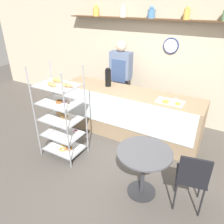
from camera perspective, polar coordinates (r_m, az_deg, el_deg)
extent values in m
plane|color=#4C4742|center=(3.92, -2.62, -12.68)|extent=(14.00, 14.00, 0.00)
cube|color=beige|center=(5.07, 10.33, 13.57)|extent=(10.00, 0.06, 2.70)
cube|color=#4C331E|center=(4.81, 10.53, 22.80)|extent=(3.97, 0.24, 0.02)
cylinder|color=gold|center=(5.41, -4.19, 24.64)|extent=(0.14, 0.14, 0.18)
sphere|color=gold|center=(5.41, -4.24, 25.84)|extent=(0.07, 0.07, 0.07)
cylinder|color=silver|center=(5.07, 2.89, 24.50)|extent=(0.14, 0.14, 0.18)
sphere|color=silver|center=(5.06, 2.93, 25.78)|extent=(0.07, 0.07, 0.07)
cylinder|color=#4C7FB2|center=(4.81, 10.25, 23.91)|extent=(0.15, 0.15, 0.16)
sphere|color=#4C7FB2|center=(4.81, 10.37, 25.19)|extent=(0.08, 0.08, 0.08)
cylinder|color=gold|center=(4.62, 18.91, 22.99)|extent=(0.11, 0.11, 0.18)
sphere|color=gold|center=(4.61, 19.14, 24.36)|extent=(0.06, 0.06, 0.06)
cylinder|color=navy|center=(4.84, 15.15, 16.36)|extent=(0.32, 0.03, 0.32)
cylinder|color=white|center=(4.83, 15.08, 16.33)|extent=(0.27, 0.00, 0.27)
cube|color=#937A5B|center=(4.39, 4.24, -0.46)|extent=(2.83, 0.68, 0.95)
cube|color=silver|center=(4.04, 2.18, -0.29)|extent=(2.71, 0.01, 0.61)
cylinder|color=gray|center=(3.83, -19.62, -0.72)|extent=(0.02, 0.02, 1.64)
cylinder|color=gray|center=(3.38, -11.77, -3.46)|extent=(0.02, 0.02, 1.64)
cylinder|color=gray|center=(4.13, -14.62, 2.07)|extent=(0.02, 0.02, 1.64)
cylinder|color=gray|center=(3.71, -6.86, -0.11)|extent=(0.02, 0.02, 1.64)
cube|color=gray|center=(4.11, -12.30, -9.08)|extent=(0.66, 0.47, 0.01)
cube|color=white|center=(4.11, -12.31, -8.95)|extent=(0.58, 0.42, 0.01)
torus|color=tan|center=(4.02, -12.76, -9.50)|extent=(0.12, 0.12, 0.03)
torus|color=brown|center=(4.02, -11.16, -9.31)|extent=(0.12, 0.12, 0.03)
torus|color=gold|center=(4.14, -12.19, -8.25)|extent=(0.13, 0.13, 0.03)
cube|color=gray|center=(3.95, -12.72, -5.57)|extent=(0.66, 0.47, 0.01)
cube|color=white|center=(3.94, -12.74, -5.42)|extent=(0.58, 0.42, 0.01)
torus|color=#EAB2C1|center=(3.92, -9.49, -4.93)|extent=(0.11, 0.11, 0.03)
torus|color=silver|center=(4.01, -15.82, -4.79)|extent=(0.11, 0.11, 0.04)
torus|color=tan|center=(4.12, -13.29, -3.51)|extent=(0.13, 0.13, 0.03)
cube|color=gray|center=(3.80, -13.18, -1.76)|extent=(0.66, 0.47, 0.01)
cube|color=white|center=(3.79, -13.20, -1.60)|extent=(0.58, 0.42, 0.01)
ellipsoid|color=#B27F47|center=(3.87, -13.38, -0.28)|extent=(0.17, 0.10, 0.07)
ellipsoid|color=#B27F47|center=(3.74, -12.48, -1.11)|extent=(0.18, 0.10, 0.09)
cube|color=gray|center=(3.66, -13.67, 2.34)|extent=(0.66, 0.47, 0.01)
cube|color=white|center=(3.66, -13.69, 2.52)|extent=(0.58, 0.42, 0.01)
torus|color=brown|center=(3.62, -13.67, 2.67)|extent=(0.11, 0.11, 0.04)
torus|color=silver|center=(3.52, -11.10, 2.15)|extent=(0.12, 0.12, 0.03)
torus|color=#EAB2C1|center=(3.60, -11.91, 2.65)|extent=(0.11, 0.11, 0.03)
cube|color=gray|center=(3.55, -14.20, 6.73)|extent=(0.66, 0.47, 0.01)
cube|color=white|center=(3.55, -14.22, 6.91)|extent=(0.58, 0.42, 0.01)
ellipsoid|color=#B27F47|center=(3.47, -15.49, 6.98)|extent=(0.23, 0.13, 0.06)
ellipsoid|color=#B27F47|center=(3.59, -14.07, 8.05)|extent=(0.20, 0.14, 0.09)
ellipsoid|color=tan|center=(3.39, -11.61, 6.99)|extent=(0.21, 0.10, 0.07)
cube|color=#282833|center=(5.08, 2.17, 3.69)|extent=(0.28, 0.19, 0.97)
cube|color=slate|center=(4.83, 2.33, 12.12)|extent=(0.47, 0.22, 0.58)
cube|color=#334770|center=(4.76, 1.65, 10.59)|extent=(0.33, 0.01, 0.49)
sphere|color=beige|center=(4.74, 2.43, 16.85)|extent=(0.22, 0.22, 0.22)
cylinder|color=#262628|center=(3.44, 7.66, -19.76)|extent=(0.41, 0.41, 0.02)
cylinder|color=#333338|center=(3.19, 8.06, -15.43)|extent=(0.06, 0.06, 0.69)
cylinder|color=#4C4C51|center=(2.97, 8.51, -10.37)|extent=(0.75, 0.75, 0.02)
cylinder|color=black|center=(3.41, 22.12, -17.09)|extent=(0.02, 0.02, 0.48)
cylinder|color=black|center=(3.38, 16.50, -16.42)|extent=(0.02, 0.02, 0.48)
cylinder|color=black|center=(3.18, 22.28, -21.05)|extent=(0.02, 0.02, 0.48)
cylinder|color=black|center=(3.15, 16.11, -20.36)|extent=(0.02, 0.02, 0.48)
cube|color=black|center=(3.11, 19.99, -15.41)|extent=(0.45, 0.45, 0.03)
cube|color=black|center=(2.84, 20.66, -14.56)|extent=(0.36, 0.10, 0.40)
cylinder|color=black|center=(4.41, -1.03, 8.84)|extent=(0.12, 0.12, 0.33)
ellipsoid|color=black|center=(4.36, -1.05, 11.14)|extent=(0.10, 0.10, 0.05)
cube|color=white|center=(3.87, 14.96, 2.58)|extent=(0.46, 0.26, 0.01)
torus|color=gold|center=(3.80, 13.84, 2.67)|extent=(0.12, 0.12, 0.03)
torus|color=#EAB2C1|center=(3.90, 13.67, 3.27)|extent=(0.12, 0.12, 0.03)
torus|color=gold|center=(3.78, 16.82, 2.08)|extent=(0.10, 0.10, 0.03)
torus|color=silver|center=(3.91, 16.32, 3.00)|extent=(0.10, 0.10, 0.03)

